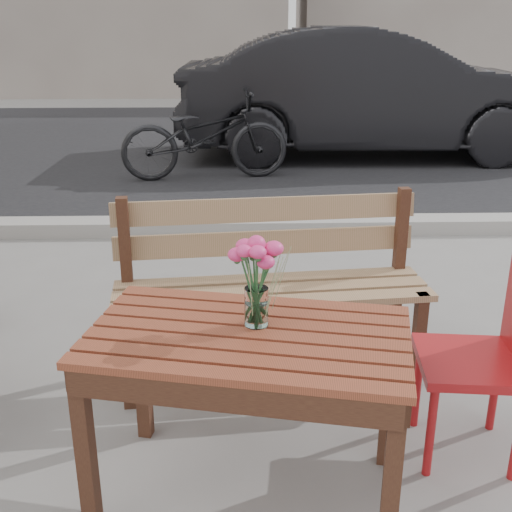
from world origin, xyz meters
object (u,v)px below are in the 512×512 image
(main_vase, at_px, (256,270))
(bicycle, at_px, (204,136))
(main_table, at_px, (248,361))
(parked_car, at_px, (371,93))
(red_chair, at_px, (493,349))

(main_vase, bearing_deg, bicycle, 94.95)
(main_table, relative_size, parked_car, 0.25)
(red_chair, bearing_deg, main_table, -70.83)
(red_chair, xyz_separation_m, bicycle, (-1.37, 4.85, 0.00))
(red_chair, height_order, main_vase, main_vase)
(parked_car, bearing_deg, main_vase, 166.60)
(red_chair, xyz_separation_m, main_vase, (-0.93, -0.17, 0.41))
(main_table, relative_size, red_chair, 1.48)
(parked_car, bearing_deg, bicycle, 122.14)
(main_table, height_order, bicycle, bicycle)
(main_vase, height_order, bicycle, main_vase)
(red_chair, relative_size, parked_car, 0.17)
(main_vase, xyz_separation_m, parked_car, (1.62, 6.26, -0.09))
(main_table, bearing_deg, parked_car, 87.25)
(main_table, height_order, main_vase, main_vase)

